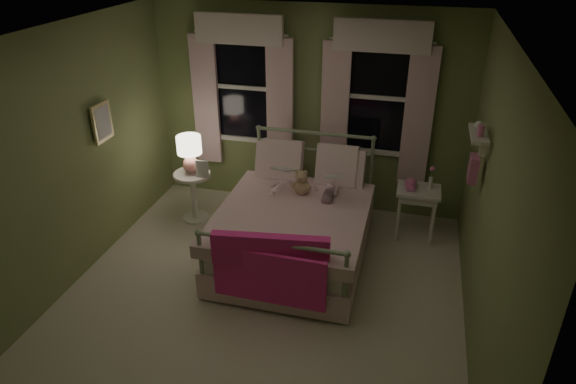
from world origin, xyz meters
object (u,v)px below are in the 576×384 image
(child_right, at_px, (329,171))
(table_lamp, at_px, (190,151))
(child_left, at_px, (281,166))
(teddy_bear, at_px, (302,184))
(nightstand_left, at_px, (193,190))
(bed, at_px, (296,227))
(nightstand_right, at_px, (418,196))

(child_right, height_order, table_lamp, child_right)
(child_left, height_order, teddy_bear, child_left)
(nightstand_left, bearing_deg, child_left, -3.07)
(child_left, xyz_separation_m, child_right, (0.56, 0.00, 0.01))
(child_right, xyz_separation_m, nightstand_left, (-1.73, 0.06, -0.49))
(bed, height_order, child_left, child_left)
(nightstand_left, xyz_separation_m, nightstand_right, (2.75, 0.27, 0.13))
(bed, relative_size, nightstand_left, 3.13)
(bed, relative_size, nightstand_right, 3.18)
(child_left, distance_m, nightstand_right, 1.65)
(bed, distance_m, nightstand_right, 1.51)
(bed, xyz_separation_m, teddy_bear, (0.00, 0.26, 0.41))
(child_left, relative_size, child_right, 0.98)
(child_left, distance_m, teddy_bear, 0.34)
(teddy_bear, height_order, nightstand_right, teddy_bear)
(bed, relative_size, table_lamp, 4.34)
(bed, relative_size, child_right, 2.99)
(table_lamp, bearing_deg, bed, -18.46)
(bed, height_order, nightstand_left, bed)
(child_right, distance_m, nightstand_left, 1.80)
(teddy_bear, bearing_deg, bed, -90.00)
(child_right, height_order, nightstand_left, child_right)
(teddy_bear, relative_size, table_lamp, 0.67)
(child_left, bearing_deg, table_lamp, 7.30)
(child_right, bearing_deg, table_lamp, -5.77)
(teddy_bear, relative_size, nightstand_left, 0.48)
(table_lamp, relative_size, nightstand_right, 0.73)
(child_left, bearing_deg, bed, 133.98)
(bed, bearing_deg, child_right, 56.40)
(teddy_bear, distance_m, nightstand_left, 1.51)
(child_right, bearing_deg, bed, 52.71)
(child_right, height_order, teddy_bear, child_right)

